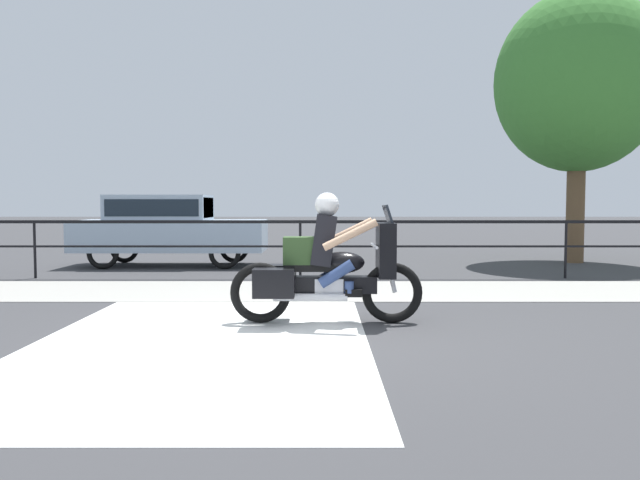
% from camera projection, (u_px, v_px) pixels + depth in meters
% --- Properties ---
extents(ground_plane, '(120.00, 120.00, 0.00)m').
position_uv_depth(ground_plane, '(285.00, 334.00, 6.86)').
color(ground_plane, '#38383A').
extents(sidewalk_band, '(44.00, 2.40, 0.01)m').
position_uv_depth(sidewalk_band, '(296.00, 291.00, 10.26)').
color(sidewalk_band, '#99968E').
rests_on(sidewalk_band, ground).
extents(crosswalk_band, '(3.46, 6.00, 0.01)m').
position_uv_depth(crosswalk_band, '(204.00, 338.00, 6.66)').
color(crosswalk_band, silver).
rests_on(crosswalk_band, ground).
extents(fence_railing, '(36.00, 0.05, 1.12)m').
position_uv_depth(fence_railing, '(299.00, 233.00, 11.94)').
color(fence_railing, black).
rests_on(fence_railing, ground).
extents(motorcycle, '(2.32, 0.76, 1.57)m').
position_uv_depth(motorcycle, '(325.00, 267.00, 7.47)').
color(motorcycle, black).
rests_on(motorcycle, ground).
extents(parked_car, '(4.29, 1.62, 1.63)m').
position_uv_depth(parked_car, '(166.00, 226.00, 14.29)').
color(parked_car, '#9EB2C6').
rests_on(parked_car, ground).
extents(tree_behind_sign, '(3.94, 3.94, 6.53)m').
position_uv_depth(tree_behind_sign, '(577.00, 82.00, 14.94)').
color(tree_behind_sign, brown).
rests_on(tree_behind_sign, ground).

